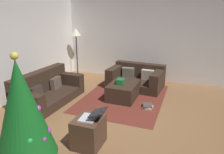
{
  "coord_description": "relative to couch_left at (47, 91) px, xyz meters",
  "views": [
    {
      "loc": [
        -3.56,
        -0.95,
        2.17
      ],
      "look_at": [
        0.64,
        0.63,
        0.75
      ],
      "focal_mm": 33.64,
      "sensor_mm": 36.0,
      "label": 1
    }
  ],
  "objects": [
    {
      "name": "ground_plane",
      "position": [
        -0.39,
        -2.25,
        -0.29
      ],
      "size": [
        6.4,
        6.4,
        0.0
      ],
      "primitive_type": "plane",
      "color": "brown"
    },
    {
      "name": "rear_partition",
      "position": [
        -0.39,
        0.89,
        1.01
      ],
      "size": [
        6.4,
        0.12,
        2.6
      ],
      "primitive_type": "cube",
      "color": "silver",
      "rests_on": "ground_plane"
    },
    {
      "name": "side_table",
      "position": [
        -1.24,
        -1.77,
        -0.04
      ],
      "size": [
        0.52,
        0.44,
        0.5
      ],
      "primitive_type": "cube",
      "color": "#4C3323",
      "rests_on": "ground_plane"
    },
    {
      "name": "couch_right",
      "position": [
        1.85,
        -1.81,
        -0.03
      ],
      "size": [
        1.11,
        1.6,
        0.66
      ],
      "rotation": [
        0.0,
        0.0,
        1.49
      ],
      "color": "#332319",
      "rests_on": "ground_plane"
    },
    {
      "name": "corner_partition",
      "position": [
        2.75,
        -2.25,
        1.01
      ],
      "size": [
        0.12,
        6.4,
        2.6
      ],
      "primitive_type": "cube",
      "color": "silver",
      "rests_on": "ground_plane"
    },
    {
      "name": "laptop",
      "position": [
        -1.24,
        -1.83,
        0.27
      ],
      "size": [
        0.33,
        0.45,
        0.19
      ],
      "color": "silver",
      "rests_on": "side_table"
    },
    {
      "name": "corner_lamp",
      "position": [
        2.29,
        0.44,
        1.08
      ],
      "size": [
        0.36,
        0.36,
        1.62
      ],
      "color": "black",
      "rests_on": "ground_plane"
    },
    {
      "name": "book_stack",
      "position": [
        0.51,
        -2.41,
        -0.25
      ],
      "size": [
        0.29,
        0.26,
        0.09
      ],
      "color": "beige",
      "rests_on": "ground_plane"
    },
    {
      "name": "gift_box",
      "position": [
        0.8,
        -1.65,
        0.18
      ],
      "size": [
        0.23,
        0.17,
        0.13
      ],
      "primitive_type": "cube",
      "rotation": [
        0.0,
        0.0,
        0.02
      ],
      "color": "#19662D",
      "rests_on": "ottoman"
    },
    {
      "name": "couch_left",
      "position": [
        0.0,
        0.0,
        0.0
      ],
      "size": [
        1.84,
        0.91,
        0.77
      ],
      "rotation": [
        0.0,
        0.0,
        3.11
      ],
      "color": "#332319",
      "rests_on": "ground_plane"
    },
    {
      "name": "tv_remote",
      "position": [
        0.91,
        -1.55,
        0.12
      ],
      "size": [
        0.09,
        0.17,
        0.02
      ],
      "primitive_type": "cube",
      "rotation": [
        0.0,
        0.0,
        -0.25
      ],
      "color": "black",
      "rests_on": "ottoman"
    },
    {
      "name": "ottoman",
      "position": [
        0.89,
        -1.7,
        -0.09
      ],
      "size": [
        0.97,
        0.68,
        0.4
      ],
      "primitive_type": "cube",
      "color": "#332319",
      "rests_on": "ground_plane"
    },
    {
      "name": "christmas_tree",
      "position": [
        -2.03,
        -1.21,
        0.63
      ],
      "size": [
        0.83,
        0.83,
        1.7
      ],
      "color": "brown",
      "rests_on": "ground_plane"
    },
    {
      "name": "area_rug",
      "position": [
        0.89,
        -1.7,
        -0.29
      ],
      "size": [
        2.6,
        2.0,
        0.01
      ],
      "primitive_type": "cube",
      "color": "maroon",
      "rests_on": "ground_plane"
    }
  ]
}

